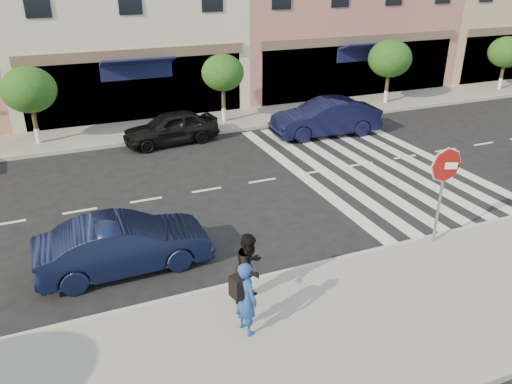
# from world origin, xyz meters

# --- Properties ---
(ground) EXTENTS (120.00, 120.00, 0.00)m
(ground) POSITION_xyz_m (0.00, 0.00, 0.00)
(ground) COLOR black
(ground) RESTS_ON ground
(sidewalk_near) EXTENTS (60.00, 4.50, 0.15)m
(sidewalk_near) POSITION_xyz_m (0.00, -3.75, 0.07)
(sidewalk_near) COLOR gray
(sidewalk_near) RESTS_ON ground
(sidewalk_far) EXTENTS (60.00, 3.00, 0.15)m
(sidewalk_far) POSITION_xyz_m (0.00, 11.00, 0.07)
(sidewalk_far) COLOR gray
(sidewalk_far) RESTS_ON ground
(street_tree_wb) EXTENTS (2.10, 2.10, 3.06)m
(street_tree_wb) POSITION_xyz_m (-5.00, 10.80, 2.31)
(street_tree_wb) COLOR #473323
(street_tree_wb) RESTS_ON sidewalk_far
(street_tree_c) EXTENTS (1.90, 1.90, 3.04)m
(street_tree_c) POSITION_xyz_m (3.00, 10.80, 2.36)
(street_tree_c) COLOR #473323
(street_tree_c) RESTS_ON sidewalk_far
(street_tree_ea) EXTENTS (2.20, 2.20, 3.19)m
(street_tree_ea) POSITION_xyz_m (12.00, 10.80, 2.39)
(street_tree_ea) COLOR #473323
(street_tree_ea) RESTS_ON sidewalk_far
(street_tree_eb) EXTENTS (2.00, 2.00, 2.94)m
(street_tree_eb) POSITION_xyz_m (20.00, 10.80, 2.22)
(street_tree_eb) COLOR #473323
(street_tree_eb) RESTS_ON sidewalk_far
(stop_sign) EXTENTS (0.85, 0.41, 2.61)m
(stop_sign) POSITION_xyz_m (4.43, -1.74, 2.04)
(stop_sign) COLOR gray
(stop_sign) RESTS_ON sidewalk_near
(photographer) EXTENTS (0.50, 0.65, 1.57)m
(photographer) POSITION_xyz_m (-1.41, -3.10, 0.94)
(photographer) COLOR navy
(photographer) RESTS_ON sidewalk_near
(walker) EXTENTS (0.98, 0.94, 1.59)m
(walker) POSITION_xyz_m (-0.96, -2.17, 0.95)
(walker) COLOR black
(walker) RESTS_ON sidewalk_near
(car_near_mid) EXTENTS (4.12, 1.48, 1.35)m
(car_near_mid) POSITION_xyz_m (-3.21, 0.30, 0.68)
(car_near_mid) COLOR black
(car_near_mid) RESTS_ON ground
(car_far_mid) EXTENTS (4.05, 2.01, 1.33)m
(car_far_mid) POSITION_xyz_m (0.10, 9.10, 0.66)
(car_far_mid) COLOR black
(car_far_mid) RESTS_ON ground
(car_far_right) EXTENTS (4.80, 1.97, 1.55)m
(car_far_right) POSITION_xyz_m (6.50, 7.60, 0.77)
(car_far_right) COLOR black
(car_far_right) RESTS_ON ground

